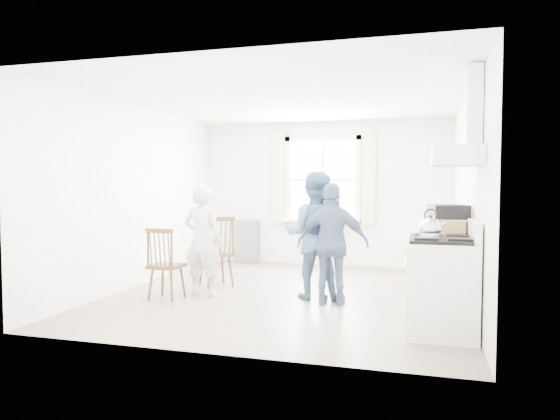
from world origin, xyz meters
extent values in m
cube|color=gray|center=(0.00, 0.00, -0.01)|extent=(4.62, 5.12, 0.02)
cube|color=white|center=(0.00, 2.52, 1.30)|extent=(4.62, 0.04, 2.64)
cube|color=white|center=(0.00, -2.52, 1.30)|extent=(4.62, 0.04, 2.64)
cube|color=white|center=(-2.27, 0.00, 1.30)|extent=(0.04, 5.12, 2.64)
cube|color=white|center=(2.27, 0.00, 1.30)|extent=(0.04, 5.12, 2.64)
cube|color=white|center=(0.00, 0.00, 2.61)|extent=(4.62, 5.12, 0.02)
cube|color=white|center=(0.00, 2.48, 1.55)|extent=(1.20, 0.02, 1.40)
cube|color=white|center=(0.00, 2.46, 2.29)|extent=(1.38, 0.09, 0.09)
cube|color=white|center=(0.00, 2.46, 0.81)|extent=(1.38, 0.09, 0.09)
cube|color=white|center=(-0.65, 2.46, 1.55)|extent=(0.09, 0.09, 1.58)
cube|color=white|center=(0.65, 2.46, 1.55)|extent=(0.09, 0.09, 1.58)
cube|color=white|center=(0.00, 2.38, 0.82)|extent=(1.38, 0.24, 0.06)
cube|color=#F3E7C8|center=(-0.82, 2.44, 1.60)|extent=(0.24, 0.05, 1.70)
cube|color=#F3E7C8|center=(0.82, 2.44, 1.60)|extent=(0.24, 0.05, 1.70)
cube|color=white|center=(2.02, -1.35, 1.74)|extent=(0.45, 0.76, 0.18)
cube|color=white|center=(2.17, -1.35, 2.21)|extent=(0.14, 0.30, 0.76)
cube|color=slate|center=(-1.40, 2.33, 0.40)|extent=(0.40, 0.30, 0.80)
cube|color=white|center=(1.91, -1.35, 0.46)|extent=(0.65, 0.76, 0.92)
cube|color=black|center=(1.91, -1.35, 0.94)|extent=(0.61, 0.72, 0.03)
cube|color=white|center=(2.20, -1.35, 1.02)|extent=(0.06, 0.76, 0.20)
cylinder|color=silver|center=(1.56, -1.35, 0.70)|extent=(0.02, 0.61, 0.02)
sphere|color=silver|center=(1.79, -1.46, 1.05)|extent=(0.21, 0.21, 0.21)
cylinder|color=silver|center=(1.79, -1.46, 0.99)|extent=(0.19, 0.19, 0.04)
torus|color=black|center=(1.79, -1.46, 1.18)|extent=(0.13, 0.05, 0.13)
cube|color=white|center=(1.98, -0.65, 0.45)|extent=(0.50, 0.55, 0.90)
cube|color=black|center=(1.99, -0.65, 0.99)|extent=(0.46, 0.44, 0.18)
cube|color=black|center=(1.99, -0.65, 1.16)|extent=(0.46, 0.44, 0.16)
cube|color=#9E7E4C|center=(2.05, -0.89, 1.00)|extent=(0.36, 0.32, 0.19)
cube|color=#4D3018|center=(-1.12, 0.19, 0.46)|extent=(0.60, 0.60, 0.05)
cube|color=#4D3018|center=(-0.99, 0.06, 0.74)|extent=(0.34, 0.34, 0.56)
cylinder|color=#4D3018|center=(-1.12, 0.19, 0.22)|extent=(0.04, 0.04, 0.44)
cube|color=#4D3018|center=(-1.43, -0.71, 0.42)|extent=(0.41, 0.39, 0.05)
cube|color=#4D3018|center=(-1.43, -0.88, 0.67)|extent=(0.38, 0.07, 0.51)
cylinder|color=#4D3018|center=(-1.43, -0.71, 0.20)|extent=(0.03, 0.03, 0.40)
imported|color=silver|center=(-1.06, -0.41, 0.74)|extent=(0.55, 0.55, 1.47)
imported|color=slate|center=(0.39, -0.17, 0.82)|extent=(0.83, 0.83, 1.63)
imported|color=navy|center=(0.68, -0.45, 0.75)|extent=(0.94, 0.94, 1.49)
imported|color=#377C3B|center=(0.23, 2.36, 1.00)|extent=(0.21, 0.21, 0.31)
camera|label=1|loc=(1.68, -6.44, 1.48)|focal=32.00mm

